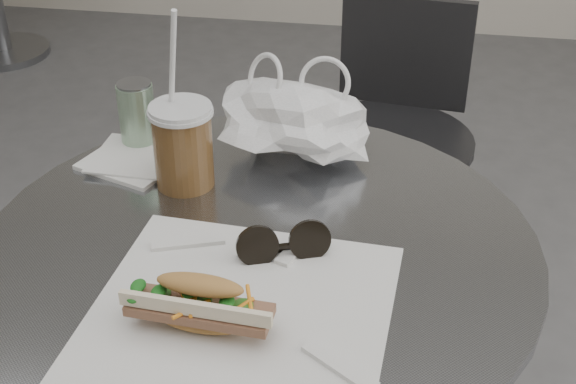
% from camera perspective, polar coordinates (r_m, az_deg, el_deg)
% --- Properties ---
extents(chair_far, '(0.40, 0.42, 0.76)m').
position_cam_1_polar(chair_far, '(1.99, 7.07, 0.80)').
color(chair_far, '#2C2C2E').
rests_on(chair_far, ground).
extents(sandwich_paper, '(0.37, 0.35, 0.00)m').
position_cam_1_polar(sandwich_paper, '(0.97, -3.36, -8.39)').
color(sandwich_paper, white).
rests_on(sandwich_paper, cafe_table).
extents(banh_mi, '(0.21, 0.10, 0.07)m').
position_cam_1_polar(banh_mi, '(0.93, -6.26, -7.97)').
color(banh_mi, '#B88D45').
rests_on(banh_mi, sandwich_paper).
extents(iced_coffee, '(0.10, 0.10, 0.28)m').
position_cam_1_polar(iced_coffee, '(1.19, -7.49, 3.39)').
color(iced_coffee, brown).
rests_on(iced_coffee, cafe_table).
extents(sunglasses, '(0.12, 0.07, 0.06)m').
position_cam_1_polar(sunglasses, '(1.04, -0.33, -3.81)').
color(sunglasses, black).
rests_on(sunglasses, cafe_table).
extents(plastic_bag, '(0.28, 0.25, 0.11)m').
position_cam_1_polar(plastic_bag, '(1.26, 0.32, 5.04)').
color(plastic_bag, white).
rests_on(plastic_bag, cafe_table).
extents(napkin_stack, '(0.18, 0.18, 0.01)m').
position_cam_1_polar(napkin_stack, '(1.29, -10.81, 2.38)').
color(napkin_stack, white).
rests_on(napkin_stack, cafe_table).
extents(drink_can, '(0.06, 0.06, 0.11)m').
position_cam_1_polar(drink_can, '(1.31, -10.69, 5.41)').
color(drink_can, '#538E58').
rests_on(drink_can, cafe_table).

